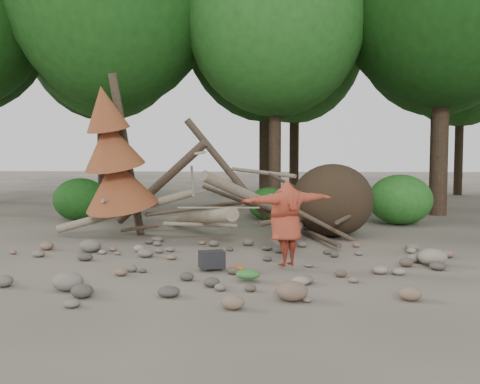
{
  "coord_description": "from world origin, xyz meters",
  "views": [
    {
      "loc": [
        1.16,
        -10.23,
        2.22
      ],
      "look_at": [
        0.3,
        1.5,
        1.4
      ],
      "focal_mm": 40.0,
      "sensor_mm": 36.0,
      "label": 1
    }
  ],
  "objects": [
    {
      "name": "boulder_front_right",
      "position": [
        1.36,
        -2.19,
        0.15
      ],
      "size": [
        0.5,
        0.45,
        0.3
      ],
      "primitive_type": "ellipsoid",
      "color": "brown",
      "rests_on": "ground"
    },
    {
      "name": "boulder_mid_right",
      "position": [
        4.24,
        0.62,
        0.17
      ],
      "size": [
        0.57,
        0.51,
        0.34
      ],
      "primitive_type": "ellipsoid",
      "color": "gray",
      "rests_on": "ground"
    },
    {
      "name": "backpack",
      "position": [
        -0.12,
        -0.17,
        0.16
      ],
      "size": [
        0.55,
        0.45,
        0.32
      ],
      "primitive_type": "cube",
      "rotation": [
        0.0,
        0.0,
        0.32
      ],
      "color": "black",
      "rests_on": "ground"
    },
    {
      "name": "forest_backdrop",
      "position": [
        -1.01,
        13.89,
        8.87
      ],
      "size": [
        33.68,
        19.18,
        15.68
      ],
      "color": "#38281C",
      "rests_on": "ground"
    },
    {
      "name": "ground",
      "position": [
        0.0,
        0.0,
        0.0
      ],
      "size": [
        120.0,
        120.0,
        0.0
      ],
      "primitive_type": "plane",
      "color": "#514C44",
      "rests_on": "ground"
    },
    {
      "name": "dead_conifer",
      "position": [
        -3.12,
        3.37,
        2.11
      ],
      "size": [
        2.06,
        2.16,
        4.35
      ],
      "color": "#4C3F30",
      "rests_on": "ground"
    },
    {
      "name": "cloth_green",
      "position": [
        0.62,
        -1.02,
        0.08
      ],
      "size": [
        0.44,
        0.37,
        0.16
      ],
      "primitive_type": "ellipsoid",
      "color": "#2D6D2B",
      "rests_on": "ground"
    },
    {
      "name": "bush_mid",
      "position": [
        0.8,
        7.8,
        0.56
      ],
      "size": [
        1.4,
        1.4,
        1.12
      ],
      "primitive_type": "ellipsoid",
      "color": "#1F5B1A",
      "rests_on": "ground"
    },
    {
      "name": "bush_left",
      "position": [
        -5.5,
        7.2,
        0.72
      ],
      "size": [
        1.8,
        1.8,
        1.44
      ],
      "primitive_type": "ellipsoid",
      "color": "#174713",
      "rests_on": "ground"
    },
    {
      "name": "boulder_front_left",
      "position": [
        -2.29,
        -1.84,
        0.15
      ],
      "size": [
        0.51,
        0.46,
        0.31
      ],
      "primitive_type": "ellipsoid",
      "color": "slate",
      "rests_on": "ground"
    },
    {
      "name": "deadfall_pile",
      "position": [
        2.02,
        4.24,
        0.95
      ],
      "size": [
        8.55,
        5.24,
        3.3
      ],
      "color": "#332619",
      "rests_on": "ground"
    },
    {
      "name": "cloth_orange",
      "position": [
        0.38,
        -0.39,
        0.05
      ],
      "size": [
        0.3,
        0.24,
        0.11
      ],
      "primitive_type": "ellipsoid",
      "color": "#AC4F1D",
      "rests_on": "ground"
    },
    {
      "name": "boulder_mid_left",
      "position": [
        -3.14,
        1.56,
        0.15
      ],
      "size": [
        0.49,
        0.44,
        0.29
      ],
      "primitive_type": "ellipsoid",
      "color": "#665F56",
      "rests_on": "ground"
    },
    {
      "name": "bush_right",
      "position": [
        5.0,
        7.0,
        0.8
      ],
      "size": [
        2.0,
        2.0,
        1.6
      ],
      "primitive_type": "ellipsoid",
      "color": "#286B21",
      "rests_on": "ground"
    },
    {
      "name": "frisbee_thrower",
      "position": [
        1.29,
        0.04,
        0.91
      ],
      "size": [
        2.91,
        1.55,
        2.23
      ],
      "color": "#983522",
      "rests_on": "ground"
    }
  ]
}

